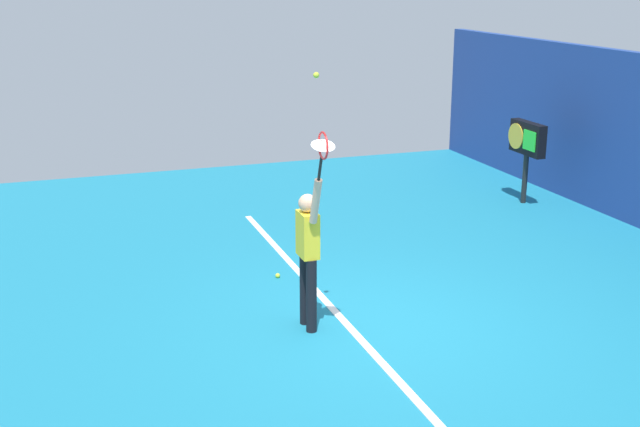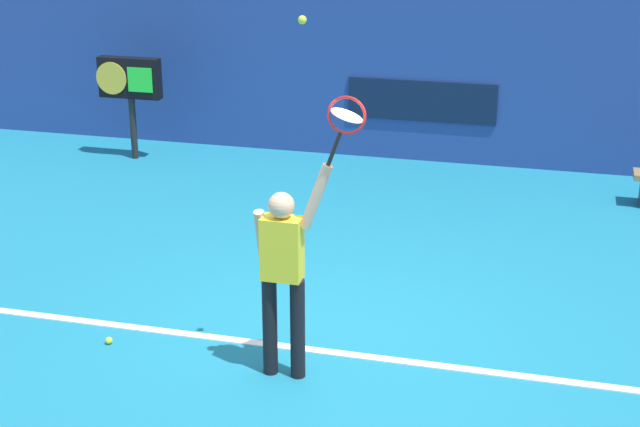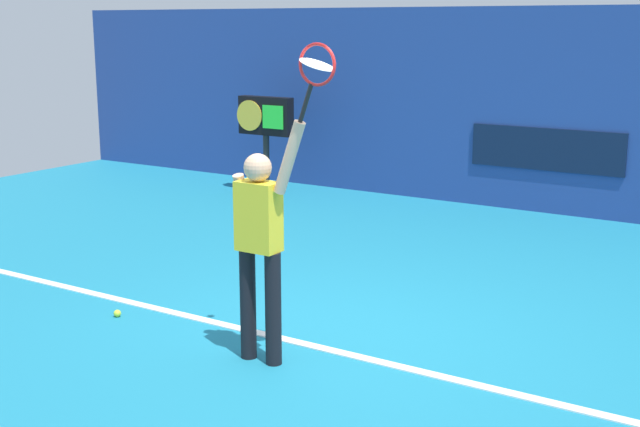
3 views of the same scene
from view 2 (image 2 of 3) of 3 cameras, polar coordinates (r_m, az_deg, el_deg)
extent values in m
plane|color=teal|center=(9.01, 0.24, -7.51)|extent=(18.00, 18.00, 0.00)
cube|color=navy|center=(14.08, 6.31, 8.97)|extent=(18.00, 0.20, 2.90)
cube|color=#0C1933|center=(14.08, 6.15, 6.76)|extent=(2.20, 0.03, 0.60)
cube|color=white|center=(8.78, -0.20, -8.27)|extent=(10.00, 0.10, 0.01)
cylinder|color=black|center=(8.24, -3.04, -6.77)|extent=(0.13, 0.13, 0.92)
cylinder|color=black|center=(8.18, -1.36, -6.98)|extent=(0.13, 0.13, 0.92)
cube|color=yellow|center=(7.90, -2.31, -2.13)|extent=(0.34, 0.20, 0.55)
sphere|color=#D8A884|center=(7.76, -2.35, 0.50)|extent=(0.22, 0.22, 0.22)
cylinder|color=#D8A884|center=(7.65, -0.23, 1.03)|extent=(0.28, 0.09, 0.58)
cylinder|color=#D8A884|center=(8.02, -3.52, -1.61)|extent=(0.09, 0.23, 0.58)
cylinder|color=black|center=(7.49, 0.86, 3.93)|extent=(0.13, 0.03, 0.29)
torus|color=red|center=(7.39, 1.63, 5.94)|extent=(0.40, 0.02, 0.40)
cylinder|color=silver|center=(7.39, 1.63, 5.94)|extent=(0.25, 0.27, 0.09)
sphere|color=#CCE033|center=(7.38, -1.09, 11.61)|extent=(0.07, 0.07, 0.07)
cylinder|color=black|center=(14.52, -11.20, 5.08)|extent=(0.10, 0.10, 0.94)
cube|color=black|center=(14.34, -11.41, 8.04)|extent=(0.95, 0.18, 0.60)
cylinder|color=gold|center=(14.36, -12.48, 7.98)|extent=(0.48, 0.02, 0.48)
cube|color=#26D833|center=(14.16, -10.82, 7.92)|extent=(0.38, 0.02, 0.36)
sphere|color=#CCE033|center=(9.11, -12.62, -7.49)|extent=(0.07, 0.07, 0.07)
camera|label=1|loc=(7.79, 73.77, 5.58)|focal=45.89mm
camera|label=3|loc=(2.95, 49.90, -19.83)|focal=47.58mm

